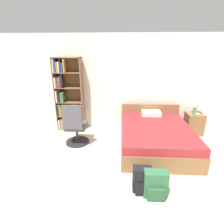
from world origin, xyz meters
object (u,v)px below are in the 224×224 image
at_px(bed, 155,135).
at_px(table_lamp, 198,102).
at_px(office_chair, 75,127).
at_px(nightstand, 194,124).
at_px(bookshelf, 66,94).
at_px(backpack_green, 155,185).
at_px(water_bottle, 194,111).
at_px(backpack_black, 142,180).

bearing_deg(bed, table_lamp, 31.22).
relative_size(office_chair, nightstand, 1.82).
bearing_deg(bed, bookshelf, 159.65).
bearing_deg(table_lamp, backpack_green, -122.45).
distance_m(bed, backpack_green, 1.59).
height_order(water_bottle, backpack_black, water_bottle).
bearing_deg(nightstand, office_chair, -165.52).
xyz_separation_m(bookshelf, table_lamp, (3.55, -0.14, -0.12)).
xyz_separation_m(nightstand, water_bottle, (-0.09, -0.10, 0.38)).
relative_size(nightstand, backpack_green, 1.32).
relative_size(office_chair, water_bottle, 5.20).
distance_m(table_lamp, backpack_black, 2.85).
distance_m(bed, office_chair, 1.88).
height_order(bed, office_chair, office_chair).
distance_m(table_lamp, water_bottle, 0.28).
bearing_deg(office_chair, table_lamp, 14.27).
bearing_deg(table_lamp, backpack_black, -126.90).
relative_size(table_lamp, backpack_black, 1.03).
bearing_deg(table_lamp, bookshelf, 177.74).
bearing_deg(backpack_black, nightstand, 53.56).
bearing_deg(backpack_green, bed, 80.65).
xyz_separation_m(table_lamp, water_bottle, (-0.11, -0.10, -0.24)).
height_order(nightstand, backpack_green, nightstand).
bearing_deg(office_chair, water_bottle, 12.98).
distance_m(office_chair, backpack_green, 2.23).
bearing_deg(nightstand, bed, -148.07).
xyz_separation_m(water_bottle, backpack_green, (-1.35, -2.20, -0.46)).
relative_size(bookshelf, water_bottle, 9.98).
distance_m(nightstand, table_lamp, 0.62).
distance_m(nightstand, water_bottle, 0.41).
relative_size(bed, table_lamp, 4.63).
relative_size(bookshelf, backpack_green, 4.60).
relative_size(nightstand, water_bottle, 2.86).
bearing_deg(nightstand, backpack_black, -126.44).
relative_size(bed, backpack_green, 4.58).
height_order(water_bottle, backpack_green, water_bottle).
bearing_deg(bed, office_chair, -178.40).
distance_m(nightstand, backpack_green, 2.72).
xyz_separation_m(bookshelf, water_bottle, (3.44, -0.24, -0.36)).
distance_m(table_lamp, backpack_green, 2.82).
distance_m(office_chair, water_bottle, 3.05).
xyz_separation_m(nightstand, backpack_green, (-1.44, -2.31, -0.08)).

